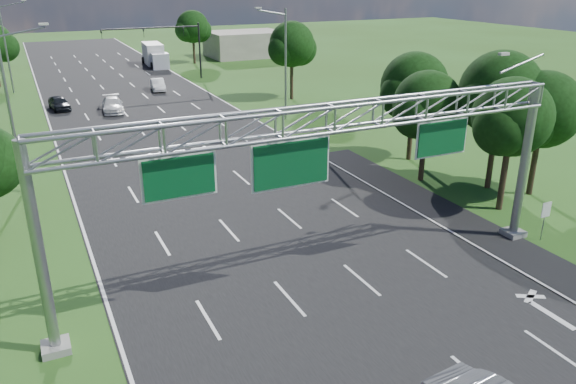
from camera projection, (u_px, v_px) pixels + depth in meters
ground at (200, 167)px, 40.04m from camera, size 220.00×220.00×0.00m
road at (200, 167)px, 40.04m from camera, size 18.00×180.00×0.02m
road_flare at (467, 225)px, 30.68m from camera, size 3.00×30.00×0.02m
sign_gantry at (332, 133)px, 22.53m from camera, size 23.50×1.00×9.56m
regulatory_sign at (546, 213)px, 28.47m from camera, size 0.60×0.08×2.10m
traffic_signal at (172, 39)px, 70.59m from camera, size 12.21×0.24×7.00m
streetlight_l_near at (12, 104)px, 33.48m from camera, size 2.97×0.22×10.16m
streetlight_l_far at (7, 43)px, 62.90m from camera, size 2.97×0.22×10.16m
streetlight_r_mid at (284, 59)px, 50.95m from camera, size 2.97×0.22×10.16m
tree_cluster_right at (476, 103)px, 34.96m from camera, size 9.91×14.60×8.68m
tree_verge_rd at (292, 46)px, 59.61m from camera, size 5.76×4.80×8.28m
tree_verge_re at (193, 28)px, 84.19m from camera, size 5.76×4.80×7.84m
building_right at (246, 44)px, 92.66m from camera, size 12.00×9.00×4.00m
car_queue_a at (113, 105)px, 55.70m from camera, size 2.45×4.95×1.38m
car_queue_c at (59, 103)px, 56.48m from camera, size 2.11×4.20×1.37m
car_queue_d at (158, 85)px, 65.86m from camera, size 1.89×4.21×1.34m
box_truck at (154, 55)px, 83.27m from camera, size 2.86×8.56×3.19m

